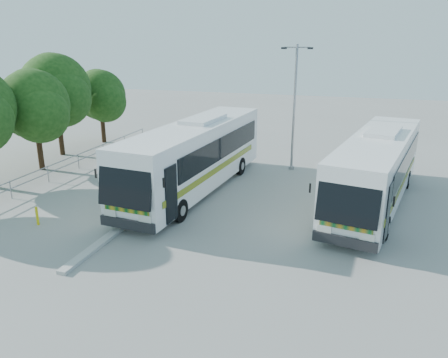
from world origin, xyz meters
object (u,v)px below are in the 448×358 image
(coach_main, at_px, (195,155))
(lamppost, at_px, (294,103))
(bollard, at_px, (37,216))
(tree_far_e, at_px, (101,95))
(tree_far_c, at_px, (35,105))
(tree_far_d, at_px, (56,89))
(coach_adjacent, at_px, (376,168))

(coach_main, bearing_deg, lamppost, 56.96)
(coach_main, height_order, lamppost, lamppost)
(bollard, bearing_deg, coach_main, 52.42)
(tree_far_e, xyz_separation_m, bollard, (6.41, -15.77, -3.45))
(tree_far_e, bearing_deg, coach_main, -37.72)
(tree_far_c, relative_size, bollard, 7.36)
(lamppost, bearing_deg, tree_far_e, 163.90)
(tree_far_d, bearing_deg, tree_far_c, -72.17)
(tree_far_e, relative_size, bollard, 6.72)
(tree_far_d, height_order, tree_far_e, tree_far_d)
(tree_far_d, bearing_deg, coach_main, -20.04)
(tree_far_c, height_order, coach_adjacent, tree_far_c)
(coach_adjacent, bearing_deg, coach_main, -165.23)
(tree_far_e, relative_size, coach_main, 0.43)
(tree_far_d, relative_size, coach_main, 0.53)
(tree_far_d, relative_size, coach_adjacent, 0.56)
(lamppost, xyz_separation_m, bollard, (-9.72, -12.59, -3.94))
(tree_far_c, distance_m, lamppost, 16.41)
(tree_far_c, height_order, lamppost, lamppost)
(coach_main, height_order, coach_adjacent, coach_main)
(lamppost, relative_size, bollard, 9.01)
(coach_main, bearing_deg, tree_far_e, 147.04)
(tree_far_e, height_order, coach_main, tree_far_e)
(bollard, bearing_deg, coach_adjacent, 26.83)
(coach_adjacent, height_order, bollard, coach_adjacent)
(tree_far_e, bearing_deg, tree_far_c, -86.46)
(tree_far_c, xyz_separation_m, tree_far_d, (-1.19, 3.70, 0.56))
(tree_far_e, height_order, coach_adjacent, tree_far_e)
(tree_far_d, bearing_deg, coach_adjacent, -9.76)
(tree_far_c, relative_size, tree_far_e, 1.10)
(lamppost, height_order, bollard, lamppost)
(tree_far_c, bearing_deg, coach_adjacent, -0.19)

